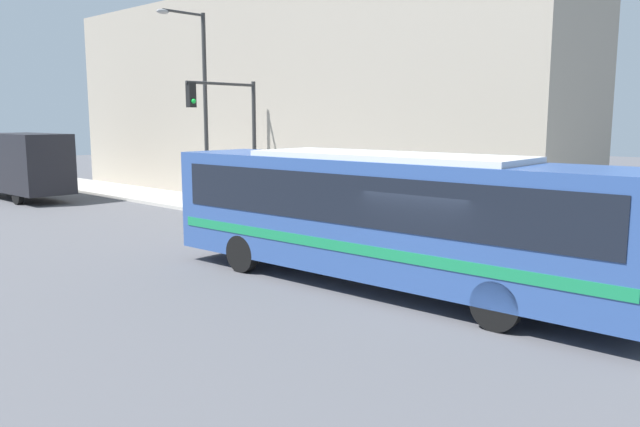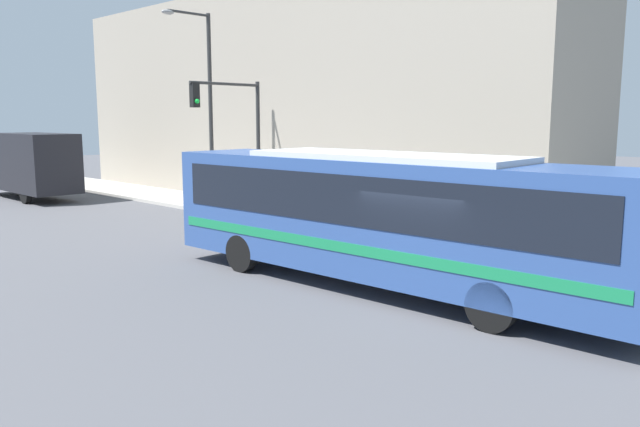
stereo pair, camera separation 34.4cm
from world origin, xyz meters
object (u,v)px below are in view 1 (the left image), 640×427
object	(u,v)px
pedestrian_near_corner	(274,191)
city_bus	(384,211)
delivery_truck	(22,164)
fire_hydrant	(434,231)
traffic_light_pole	(232,124)
street_lamp	(200,96)
parking_meter	(319,202)

from	to	relation	value
pedestrian_near_corner	city_bus	bearing A→B (deg)	-120.98
delivery_truck	fire_hydrant	world-z (taller)	delivery_truck
traffic_light_pole	street_lamp	distance (m)	3.62
traffic_light_pole	street_lamp	world-z (taller)	street_lamp
city_bus	street_lamp	xyz separation A→B (m)	(4.80, 13.56, 3.13)
city_bus	parking_meter	bearing A→B (deg)	51.55
delivery_truck	parking_meter	distance (m)	17.38
city_bus	fire_hydrant	xyz separation A→B (m)	(4.81, 1.64, -1.32)
delivery_truck	traffic_light_pole	bearing A→B (deg)	-78.17
delivery_truck	pedestrian_near_corner	size ratio (longest dim) A/B	4.72
street_lamp	pedestrian_near_corner	world-z (taller)	street_lamp
parking_meter	delivery_truck	bearing A→B (deg)	102.45
delivery_truck	traffic_light_pole	size ratio (longest dim) A/B	1.41
delivery_truck	parking_meter	xyz separation A→B (m)	(3.75, -16.96, -0.74)
delivery_truck	fire_hydrant	distance (m)	22.26
traffic_light_pole	city_bus	bearing A→B (deg)	-110.53
traffic_light_pole	parking_meter	xyz separation A→B (m)	(0.97, -3.69, -2.78)
traffic_light_pole	parking_meter	world-z (taller)	traffic_light_pole
city_bus	delivery_truck	size ratio (longest dim) A/B	1.64
street_lamp	pedestrian_near_corner	xyz separation A→B (m)	(1.71, -2.72, -4.04)
city_bus	fire_hydrant	world-z (taller)	city_bus
delivery_truck	traffic_light_pole	distance (m)	13.71
delivery_truck	street_lamp	distance (m)	11.13
delivery_truck	pedestrian_near_corner	world-z (taller)	delivery_truck
city_bus	delivery_truck	xyz separation A→B (m)	(1.07, 23.55, -0.09)
fire_hydrant	parking_meter	world-z (taller)	parking_meter
delivery_truck	street_lamp	bearing A→B (deg)	-69.51
traffic_light_pole	pedestrian_near_corner	distance (m)	3.95
street_lamp	fire_hydrant	bearing A→B (deg)	-89.93
delivery_truck	parking_meter	bearing A→B (deg)	-77.55
fire_hydrant	parking_meter	xyz separation A→B (m)	(-0.00, 4.95, 0.49)
city_bus	traffic_light_pole	distance (m)	11.14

